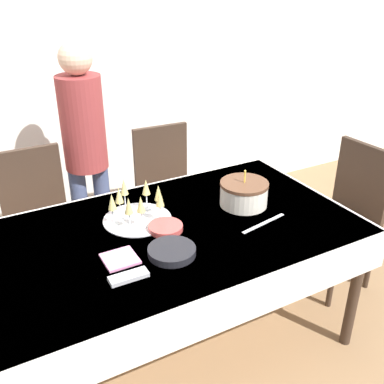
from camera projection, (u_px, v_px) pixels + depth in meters
The scene contains 14 objects.
ground_plane at pixel (165, 346), 2.58m from camera, with size 12.00×12.00×0.00m, color #93704C.
wall_back at pixel (63, 61), 3.23m from camera, with size 8.00×0.05×2.70m.
dining_table at pixel (161, 249), 2.28m from camera, with size 2.02×1.09×0.77m.
dining_chair_far_left at pixel (39, 219), 2.83m from camera, with size 0.42×0.42×0.97m.
dining_chair_far_right at pixel (167, 188), 3.21m from camera, with size 0.44×0.44×0.97m.
dining_chair_right_end at pixel (346, 211), 2.92m from camera, with size 0.44×0.44×0.97m.
birthday_cake at pixel (244, 193), 2.47m from camera, with size 0.27×0.27×0.21m.
champagne_tray at pixel (137, 205), 2.31m from camera, with size 0.36×0.36×0.18m.
plate_stack_main at pixel (172, 251), 2.06m from camera, with size 0.22×0.22×0.03m.
plate_stack_dessert at pixel (166, 227), 2.25m from camera, with size 0.17×0.17×0.03m.
cake_knife at pixel (264, 223), 2.31m from camera, with size 0.30×0.07×0.00m.
fork_pile at pixel (129, 277), 1.90m from camera, with size 0.17×0.06×0.02m.
napkin_pile at pixel (120, 259), 2.02m from camera, with size 0.15×0.15×0.01m.
person_standing at pixel (85, 141), 2.91m from camera, with size 0.28×0.28×1.57m.
Camera 1 is at (-0.78, -1.75, 1.95)m, focal length 42.00 mm.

